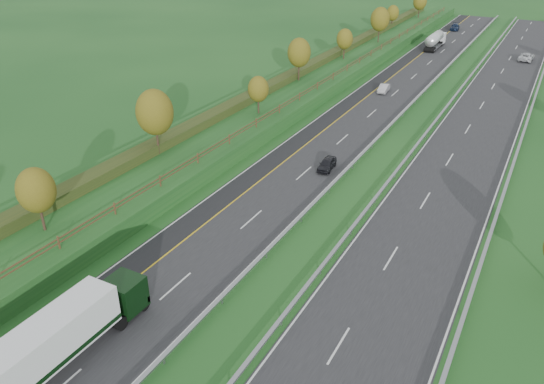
% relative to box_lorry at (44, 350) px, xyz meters
% --- Properties ---
extents(ground, '(400.00, 400.00, 0.00)m').
position_rel_box_lorry_xyz_m(ground, '(7.96, 55.40, -2.33)').
color(ground, '#19471A').
rests_on(ground, ground).
extents(near_carriageway, '(10.50, 200.00, 0.04)m').
position_rel_box_lorry_xyz_m(near_carriageway, '(-0.04, 60.40, -2.31)').
color(near_carriageway, black).
rests_on(near_carriageway, ground).
extents(far_carriageway, '(10.50, 200.00, 0.04)m').
position_rel_box_lorry_xyz_m(far_carriageway, '(16.46, 60.40, -2.31)').
color(far_carriageway, black).
rests_on(far_carriageway, ground).
extents(hard_shoulder, '(3.00, 200.00, 0.04)m').
position_rel_box_lorry_xyz_m(hard_shoulder, '(-3.79, 60.40, -2.31)').
color(hard_shoulder, black).
rests_on(hard_shoulder, ground).
extents(lane_markings, '(26.75, 200.00, 0.01)m').
position_rel_box_lorry_xyz_m(lane_markings, '(6.37, 60.29, -2.28)').
color(lane_markings, silver).
rests_on(lane_markings, near_carriageway).
extents(embankment_left, '(12.00, 200.00, 2.00)m').
position_rel_box_lorry_xyz_m(embankment_left, '(-13.04, 60.40, -1.33)').
color(embankment_left, '#19471A').
rests_on(embankment_left, ground).
extents(hedge_left, '(2.20, 180.00, 1.10)m').
position_rel_box_lorry_xyz_m(hedge_left, '(-15.04, 60.40, 0.22)').
color(hedge_left, '#273816').
rests_on(hedge_left, embankment_left).
extents(fence_left, '(0.12, 189.06, 1.20)m').
position_rel_box_lorry_xyz_m(fence_left, '(-8.54, 59.99, 0.40)').
color(fence_left, '#422B19').
rests_on(fence_left, embankment_left).
extents(median_barrier_near, '(0.32, 200.00, 0.71)m').
position_rel_box_lorry_xyz_m(median_barrier_near, '(5.66, 60.40, -1.72)').
color(median_barrier_near, gray).
rests_on(median_barrier_near, ground).
extents(median_barrier_far, '(0.32, 200.00, 0.71)m').
position_rel_box_lorry_xyz_m(median_barrier_far, '(10.76, 60.40, -1.72)').
color(median_barrier_far, gray).
rests_on(median_barrier_far, ground).
extents(outer_barrier_far, '(0.32, 200.00, 0.71)m').
position_rel_box_lorry_xyz_m(outer_barrier_far, '(22.26, 60.40, -1.71)').
color(outer_barrier_far, gray).
rests_on(outer_barrier_far, ground).
extents(trees_left, '(6.64, 164.30, 7.66)m').
position_rel_box_lorry_xyz_m(trees_left, '(-12.68, 57.04, 4.04)').
color(trees_left, '#2D2116').
rests_on(trees_left, embankment_left).
extents(box_lorry, '(2.58, 16.28, 4.06)m').
position_rel_box_lorry_xyz_m(box_lorry, '(0.00, 0.00, 0.00)').
color(box_lorry, black).
rests_on(box_lorry, near_carriageway).
extents(road_tanker, '(2.40, 11.22, 3.46)m').
position_rel_box_lorry_xyz_m(road_tanker, '(-1.16, 109.72, -0.47)').
color(road_tanker, silver).
rests_on(road_tanker, near_carriageway).
extents(car_dark_near, '(1.91, 3.97, 1.31)m').
position_rel_box_lorry_xyz_m(car_dark_near, '(3.08, 37.74, -1.64)').
color(car_dark_near, black).
rests_on(car_dark_near, near_carriageway).
extents(car_silver_mid, '(1.70, 4.09, 1.32)m').
position_rel_box_lorry_xyz_m(car_silver_mid, '(-0.68, 70.98, -1.63)').
color(car_silver_mid, '#AEADB2').
rests_on(car_silver_mid, near_carriageway).
extents(car_small_far, '(2.61, 5.37, 1.50)m').
position_rel_box_lorry_xyz_m(car_small_far, '(-1.61, 134.38, -1.54)').
color(car_small_far, '#121F39').
rests_on(car_small_far, near_carriageway).
extents(car_oncoming, '(2.89, 5.75, 1.56)m').
position_rel_box_lorry_xyz_m(car_oncoming, '(18.29, 106.67, -1.51)').
color(car_oncoming, silver).
rests_on(car_oncoming, far_carriageway).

